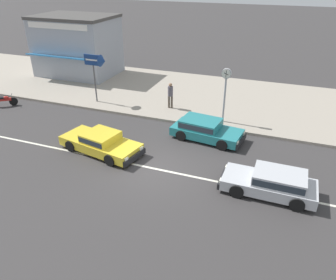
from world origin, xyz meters
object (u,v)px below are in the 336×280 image
object	(u,v)px
street_clock	(226,84)
pedestrian_near_clock	(170,93)
hatchback_teal_2	(205,129)
shopfront_mid_block	(77,45)
motorcycle_0	(3,100)
hatchback_silver_3	(272,182)
sedan_yellow_1	(101,142)
arrow_signboard	(100,63)

from	to	relation	value
street_clock	pedestrian_near_clock	xyz separation A→B (m)	(-3.75, 0.91, -1.39)
hatchback_teal_2	shopfront_mid_block	bearing A→B (deg)	149.36
motorcycle_0	shopfront_mid_block	size ratio (longest dim) A/B	0.25
hatchback_silver_3	pedestrian_near_clock	size ratio (longest dim) A/B	2.30
sedan_yellow_1	hatchback_silver_3	distance (m)	8.62
sedan_yellow_1	pedestrian_near_clock	size ratio (longest dim) A/B	2.71
hatchback_silver_3	arrow_signboard	distance (m)	13.67
hatchback_teal_2	pedestrian_near_clock	distance (m)	4.58
hatchback_teal_2	motorcycle_0	distance (m)	14.21
sedan_yellow_1	street_clock	distance (m)	7.89
hatchback_silver_3	motorcycle_0	world-z (taller)	hatchback_silver_3
sedan_yellow_1	pedestrian_near_clock	xyz separation A→B (m)	(1.42, 6.52, 0.62)
motorcycle_0	street_clock	world-z (taller)	street_clock
sedan_yellow_1	arrow_signboard	size ratio (longest dim) A/B	1.40
hatchback_silver_3	pedestrian_near_clock	bearing A→B (deg)	135.10
sedan_yellow_1	shopfront_mid_block	xyz separation A→B (m)	(-8.83, 11.27, 2.06)
arrow_signboard	shopfront_mid_block	world-z (taller)	shopfront_mid_block
arrow_signboard	shopfront_mid_block	xyz separation A→B (m)	(-5.58, 5.48, -0.34)
hatchback_teal_2	shopfront_mid_block	distance (m)	15.77
motorcycle_0	sedan_yellow_1	bearing A→B (deg)	-17.81
motorcycle_0	hatchback_silver_3	bearing A→B (deg)	-11.54
motorcycle_0	pedestrian_near_clock	world-z (taller)	pedestrian_near_clock
arrow_signboard	pedestrian_near_clock	distance (m)	5.05
shopfront_mid_block	street_clock	bearing A→B (deg)	-22.04
hatchback_teal_2	pedestrian_near_clock	world-z (taller)	pedestrian_near_clock
motorcycle_0	shopfront_mid_block	world-z (taller)	shopfront_mid_block
hatchback_silver_3	shopfront_mid_block	xyz separation A→B (m)	(-17.42, 11.91, 2.00)
street_clock	pedestrian_near_clock	bearing A→B (deg)	166.34
street_clock	pedestrian_near_clock	distance (m)	4.10
street_clock	pedestrian_near_clock	world-z (taller)	street_clock
pedestrian_near_clock	motorcycle_0	bearing A→B (deg)	-162.61
arrow_signboard	motorcycle_0	bearing A→B (deg)	-156.79
sedan_yellow_1	motorcycle_0	world-z (taller)	sedan_yellow_1
hatchback_silver_3	shopfront_mid_block	distance (m)	21.20
sedan_yellow_1	motorcycle_0	xyz separation A→B (m)	(-9.57, 3.07, -0.11)
shopfront_mid_block	sedan_yellow_1	bearing A→B (deg)	-51.92
shopfront_mid_block	hatchback_teal_2	bearing A→B (deg)	-30.64
hatchback_silver_3	arrow_signboard	size ratio (longest dim) A/B	1.19
hatchback_teal_2	street_clock	xyz separation A→B (m)	(0.54, 2.31, 1.96)
pedestrian_near_clock	sedan_yellow_1	bearing A→B (deg)	-102.28
hatchback_teal_2	sedan_yellow_1	bearing A→B (deg)	-144.54
street_clock	shopfront_mid_block	xyz separation A→B (m)	(-14.00, 5.67, 0.05)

